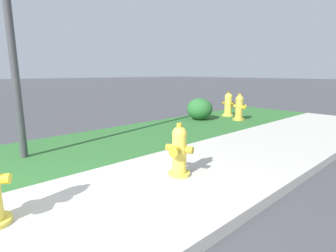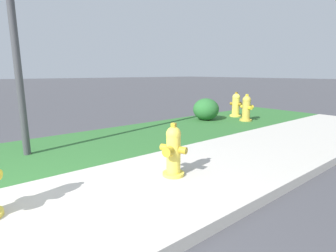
{
  "view_description": "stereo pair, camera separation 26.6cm",
  "coord_description": "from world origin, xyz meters",
  "views": [
    {
      "loc": [
        -0.15,
        -2.23,
        1.31
      ],
      "look_at": [
        2.86,
        1.06,
        0.4
      ],
      "focal_mm": 28.0,
      "sensor_mm": 36.0,
      "label": 1
    },
    {
      "loc": [
        0.06,
        -2.4,
        1.31
      ],
      "look_at": [
        2.86,
        1.06,
        0.4
      ],
      "focal_mm": 28.0,
      "sensor_mm": 36.0,
      "label": 2
    }
  ],
  "objects": [
    {
      "name": "shrub_bush_mid_verge",
      "position": [
        5.44,
        2.57,
        0.3
      ],
      "size": [
        0.72,
        0.72,
        0.61
      ],
      "color": "#28662D",
      "rests_on": "ground"
    },
    {
      "name": "fire_hydrant_near_corner",
      "position": [
        6.58,
        2.41,
        0.35
      ],
      "size": [
        0.38,
        0.4,
        0.74
      ],
      "rotation": [
        0.0,
        0.0,
        4.7
      ],
      "color": "yellow",
      "rests_on": "ground"
    },
    {
      "name": "fire_hydrant_by_grass_verge",
      "position": [
        6.19,
        1.77,
        0.35
      ],
      "size": [
        0.38,
        0.4,
        0.74
      ],
      "rotation": [
        0.0,
        0.0,
        4.44
      ],
      "color": "gold",
      "rests_on": "ground"
    },
    {
      "name": "fire_hydrant_far_end",
      "position": [
        2.11,
        0.03,
        0.33
      ],
      "size": [
        0.34,
        0.37,
        0.7
      ],
      "rotation": [
        0.0,
        0.0,
        1.95
      ],
      "color": "yellow",
      "rests_on": "ground"
    }
  ]
}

